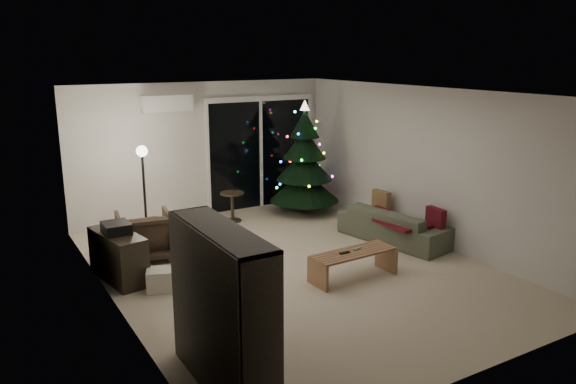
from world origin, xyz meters
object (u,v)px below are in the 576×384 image
sofa (395,225)px  christmas_tree (304,158)px  bookshelf (203,314)px  media_cabinet (118,256)px  armchair (145,236)px  coffee_table (353,265)px

sofa → christmas_tree: christmas_tree is taller
bookshelf → media_cabinet: size_ratio=1.44×
armchair → bookshelf: bearing=90.1°
media_cabinet → sofa: bearing=-18.9°
bookshelf → media_cabinet: bearing=111.8°
christmas_tree → armchair: bearing=-165.2°
media_cabinet → armchair: 0.83m
bookshelf → christmas_tree: size_ratio=0.71×
armchair → christmas_tree: christmas_tree is taller
media_cabinet → coffee_table: bearing=-40.0°
sofa → media_cabinet: bearing=70.7°
bookshelf → christmas_tree: christmas_tree is taller
bookshelf → sofa: 4.93m
media_cabinet → armchair: armchair is taller
armchair → media_cabinet: bearing=57.0°
armchair → christmas_tree: bearing=-156.5°
media_cabinet → christmas_tree: christmas_tree is taller
armchair → christmas_tree: size_ratio=0.37×
sofa → bookshelf: bearing=108.4°
bookshelf → armchair: bearing=103.2°
bookshelf → armchair: (0.55, 3.65, -0.41)m
armchair → sofa: (3.75, -1.29, -0.08)m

